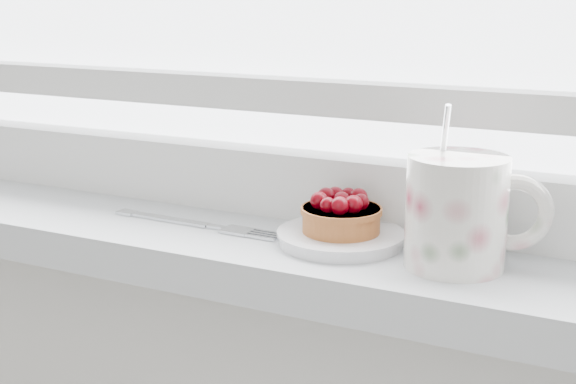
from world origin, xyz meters
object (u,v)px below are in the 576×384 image
Objects in this scene: saucer at (341,238)px; raspberry_tart at (341,214)px; fork at (194,223)px; floral_mug at (460,210)px.

raspberry_tart reaches higher than saucer.
saucer is at bearing 4.21° from fork.
raspberry_tart is 0.16m from fork.
saucer is 1.59× the size of raspberry_tart.
floral_mug is at bearing -0.42° from fork.
floral_mug is (0.12, -0.01, 0.02)m from raspberry_tart.
raspberry_tart is (-0.00, -0.00, 0.02)m from saucer.
raspberry_tart is at bearing -146.58° from saucer.
saucer reaches higher than fork.
floral_mug is (0.12, -0.01, 0.05)m from saucer.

